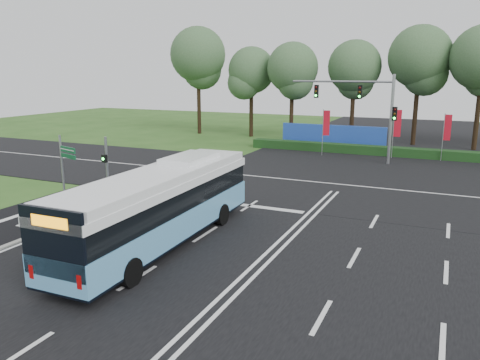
# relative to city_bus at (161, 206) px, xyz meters

# --- Properties ---
(ground) EXTENTS (120.00, 120.00, 0.00)m
(ground) POSITION_rel_city_bus_xyz_m (4.35, 1.83, -1.73)
(ground) COLOR #2A521B
(ground) RESTS_ON ground
(road_main) EXTENTS (20.00, 120.00, 0.04)m
(road_main) POSITION_rel_city_bus_xyz_m (4.35, 1.83, -1.71)
(road_main) COLOR black
(road_main) RESTS_ON ground
(road_cross) EXTENTS (120.00, 14.00, 0.05)m
(road_cross) POSITION_rel_city_bus_xyz_m (4.35, 13.83, -1.70)
(road_cross) COLOR black
(road_cross) RESTS_ON ground
(bike_path) EXTENTS (5.00, 18.00, 0.06)m
(bike_path) POSITION_rel_city_bus_xyz_m (-8.15, -1.17, -1.70)
(bike_path) COLOR black
(bike_path) RESTS_ON ground
(kerb_strip) EXTENTS (0.25, 18.00, 0.12)m
(kerb_strip) POSITION_rel_city_bus_xyz_m (-5.75, -1.17, -1.67)
(kerb_strip) COLOR gray
(kerb_strip) RESTS_ON ground
(city_bus) EXTENTS (2.77, 12.00, 3.43)m
(city_bus) POSITION_rel_city_bus_xyz_m (0.00, 0.00, 0.00)
(city_bus) COLOR #5799C9
(city_bus) RESTS_ON ground
(pedestrian_signal) EXTENTS (0.34, 0.43, 3.70)m
(pedestrian_signal) POSITION_rel_city_bus_xyz_m (-6.38, 4.28, 0.29)
(pedestrian_signal) COLOR gray
(pedestrian_signal) RESTS_ON ground
(street_sign) EXTENTS (1.46, 0.54, 3.90)m
(street_sign) POSITION_rel_city_bus_xyz_m (-7.65, 2.57, 0.74)
(street_sign) COLOR gray
(street_sign) RESTS_ON ground
(banner_flag_left) EXTENTS (0.57, 0.23, 4.02)m
(banner_flag_left) POSITION_rel_city_bus_xyz_m (0.77, 24.16, 0.92)
(banner_flag_left) COLOR gray
(banner_flag_left) RESTS_ON ground
(banner_flag_mid) EXTENTS (0.62, 0.13, 4.18)m
(banner_flag_mid) POSITION_rel_city_bus_xyz_m (6.49, 25.29, 1.01)
(banner_flag_mid) COLOR gray
(banner_flag_mid) RESTS_ON ground
(banner_flag_right) EXTENTS (0.58, 0.07, 3.90)m
(banner_flag_right) POSITION_rel_city_bus_xyz_m (10.33, 25.61, 0.84)
(banner_flag_right) COLOR gray
(banner_flag_right) RESTS_ON ground
(traffic_light_gantry) EXTENTS (8.41, 0.28, 7.00)m
(traffic_light_gantry) POSITION_rel_city_bus_xyz_m (4.56, 22.33, 2.94)
(traffic_light_gantry) COLOR gray
(traffic_light_gantry) RESTS_ON ground
(hedge) EXTENTS (22.00, 1.20, 0.80)m
(hedge) POSITION_rel_city_bus_xyz_m (4.35, 26.33, -1.33)
(hedge) COLOR #173513
(hedge) RESTS_ON ground
(blue_hoarding) EXTENTS (10.00, 0.30, 2.20)m
(blue_hoarding) POSITION_rel_city_bus_xyz_m (0.35, 28.83, -0.63)
(blue_hoarding) COLOR #2047B0
(blue_hoarding) RESTS_ON ground
(eucalyptus_row) EXTENTS (47.37, 7.32, 12.63)m
(eucalyptus_row) POSITION_rel_city_bus_xyz_m (4.26, 33.40, 6.62)
(eucalyptus_row) COLOR black
(eucalyptus_row) RESTS_ON ground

